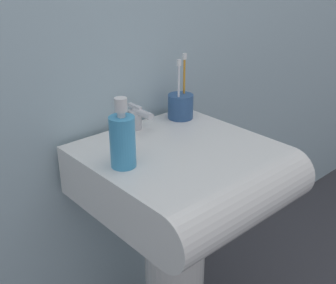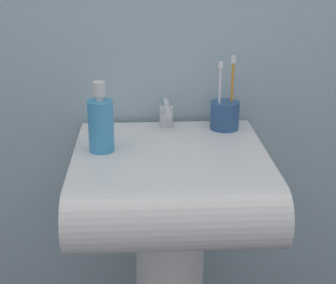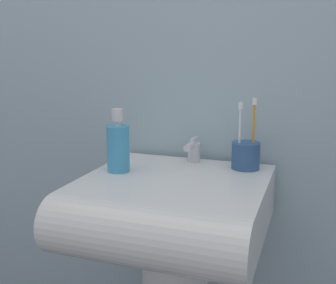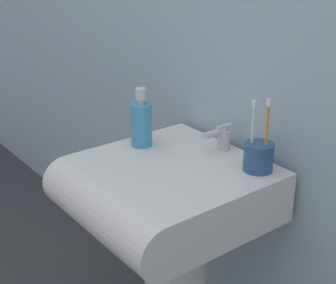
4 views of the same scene
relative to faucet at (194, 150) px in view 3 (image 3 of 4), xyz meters
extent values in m
cube|color=#9EB7C1|center=(0.00, 0.10, 0.42)|extent=(5.00, 0.05, 2.40)
cube|color=white|center=(0.00, -0.18, -0.12)|extent=(0.50, 0.45, 0.15)
cylinder|color=white|center=(0.00, -0.40, -0.12)|extent=(0.50, 0.15, 0.15)
cylinder|color=silver|center=(0.00, 0.01, -0.01)|extent=(0.04, 0.04, 0.06)
cylinder|color=silver|center=(0.00, -0.03, 0.02)|extent=(0.02, 0.08, 0.02)
cube|color=silver|center=(0.00, 0.01, 0.03)|extent=(0.01, 0.06, 0.01)
cylinder|color=#2D5184|center=(0.16, -0.02, 0.00)|extent=(0.08, 0.08, 0.08)
cylinder|color=white|center=(0.15, -0.03, 0.06)|extent=(0.01, 0.01, 0.17)
cube|color=white|center=(0.15, -0.03, 0.15)|extent=(0.01, 0.01, 0.02)
cylinder|color=orange|center=(0.18, -0.01, 0.06)|extent=(0.01, 0.01, 0.18)
cube|color=white|center=(0.18, -0.01, 0.16)|extent=(0.01, 0.01, 0.02)
cylinder|color=#3F99CC|center=(-0.18, -0.17, 0.03)|extent=(0.07, 0.07, 0.14)
cylinder|color=silver|center=(-0.18, -0.17, 0.10)|extent=(0.02, 0.02, 0.01)
cylinder|color=silver|center=(-0.18, -0.17, 0.13)|extent=(0.03, 0.03, 0.03)
camera|label=1|loc=(-0.74, -0.97, 0.47)|focal=45.00mm
camera|label=2|loc=(-0.08, -1.42, 0.47)|focal=55.00mm
camera|label=3|loc=(0.35, -1.24, 0.31)|focal=45.00mm
camera|label=4|loc=(1.04, -1.01, 0.59)|focal=55.00mm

